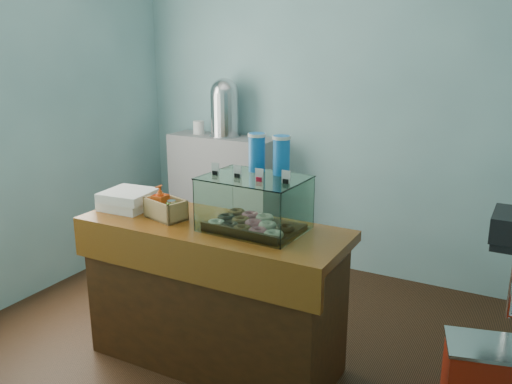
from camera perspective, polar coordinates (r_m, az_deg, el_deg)
The scene contains 9 objects.
ground at distance 3.73m, azimuth -2.17°, elevation -15.42°, with size 3.50×3.50×0.00m, color black.
room_shell at distance 3.20m, azimuth -2.01°, elevation 11.68°, with size 3.54×3.04×2.82m.
counter at distance 3.32m, azimuth -4.50°, elevation -10.62°, with size 1.60×0.60×0.90m.
back_shelf at distance 4.99m, azimuth -3.47°, elevation -0.36°, with size 1.00×0.32×1.10m, color gray.
display_case at distance 3.03m, azimuth 0.06°, elevation -0.73°, with size 0.57×0.43×0.52m.
condiment_crate at distance 3.28m, azimuth -9.61°, elevation -1.54°, with size 0.28×0.21×0.19m.
pastry_boxes at distance 3.51m, azimuth -13.26°, elevation -0.77°, with size 0.32×0.32×0.12m.
coffee_urn at distance 4.82m, azimuth -3.32°, elevation 9.01°, with size 0.28×0.28×0.51m.
red_cooler at distance 3.33m, azimuth 22.84°, elevation -17.27°, with size 0.48×0.41×0.37m.
Camera 1 is at (1.63, -2.75, 1.93)m, focal length 38.00 mm.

